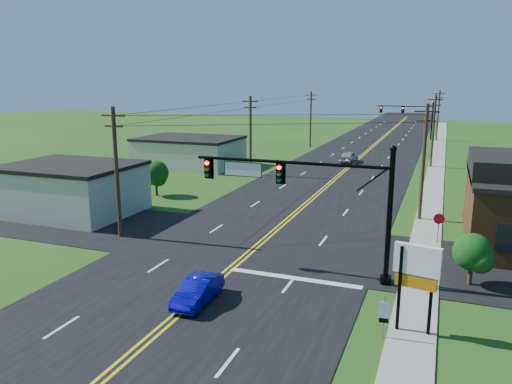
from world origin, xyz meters
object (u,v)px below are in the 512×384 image
at_px(signal_mast_main, 307,191).
at_px(stop_sign, 439,222).
at_px(route_sign, 384,314).
at_px(blue_car, 198,291).
at_px(signal_mast_far, 408,114).

xyz_separation_m(signal_mast_main, stop_sign, (6.91, 8.12, -3.21)).
bearing_deg(stop_sign, route_sign, -111.18).
relative_size(signal_mast_main, blue_car, 3.04).
xyz_separation_m(signal_mast_far, route_sign, (4.93, -77.96, -3.41)).
distance_m(signal_mast_main, route_sign, 8.59).
height_order(blue_car, route_sign, route_sign).
bearing_deg(signal_mast_main, route_sign, -49.82).
relative_size(blue_car, route_sign, 1.91).
relative_size(signal_mast_main, stop_sign, 5.28).
bearing_deg(blue_car, signal_mast_far, 85.30).
bearing_deg(signal_mast_far, stop_sign, -83.92).
distance_m(signal_mast_main, signal_mast_far, 72.00).
xyz_separation_m(signal_mast_main, signal_mast_far, (0.10, 72.00, -0.20)).
bearing_deg(signal_mast_far, blue_car, -92.93).
bearing_deg(blue_car, signal_mast_main, 53.47).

